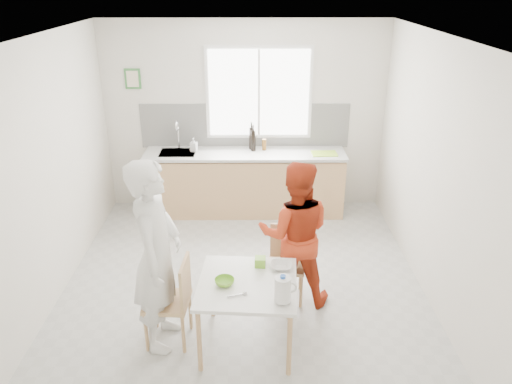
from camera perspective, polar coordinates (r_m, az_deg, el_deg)
ground at (r=5.72m, az=-1.47°, el=-10.69°), size 4.50×4.50×0.00m
room_shell at (r=4.99m, az=-1.66°, el=5.12°), size 4.50×4.50×4.50m
window at (r=7.12m, az=0.33°, el=11.24°), size 1.50×0.06×1.30m
backsplash at (r=7.25m, az=-1.27°, el=7.59°), size 3.00×0.02×0.65m
picture_frame at (r=7.28m, az=-13.92°, el=12.45°), size 0.22×0.03×0.28m
kitchen_counter at (r=7.25m, az=-1.28°, el=0.81°), size 2.84×0.64×1.37m
dining_table at (r=4.61m, az=-0.99°, el=-10.98°), size 0.95×0.95×0.68m
chair_left at (r=4.78m, az=-9.36°, el=-11.84°), size 0.43×0.43×0.87m
chair_far at (r=5.37m, az=3.49°, el=-7.64°), size 0.40×0.40×0.81m
person_white at (r=4.57m, az=-11.25°, el=-7.22°), size 0.49×0.70×1.84m
person_red at (r=5.13m, az=4.48°, el=-4.82°), size 0.81×0.65×1.58m
bowl_green at (r=4.53m, az=-3.61°, el=-10.20°), size 0.19×0.19×0.06m
bowl_white at (r=4.75m, az=2.90°, el=-8.44°), size 0.22×0.22×0.05m
milk_jug at (r=4.25m, az=3.12°, el=-11.00°), size 0.19×0.14×0.25m
green_box at (r=4.77m, az=0.48°, el=-7.98°), size 0.11×0.11×0.09m
spoon at (r=4.39m, az=-2.30°, el=-11.70°), size 0.16×0.06×0.01m
cutting_board at (r=7.06m, az=7.81°, el=4.38°), size 0.36×0.26×0.01m
wine_bottle_a at (r=7.16m, az=-0.52°, el=6.18°), size 0.07×0.07×0.32m
wine_bottle_b at (r=7.09m, az=-0.32°, el=5.91°), size 0.07×0.07×0.30m
jar_amber at (r=7.14m, az=0.94°, el=5.44°), size 0.06×0.06×0.16m
soap_bottle at (r=7.13m, az=-7.13°, el=5.40°), size 0.11×0.11×0.20m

